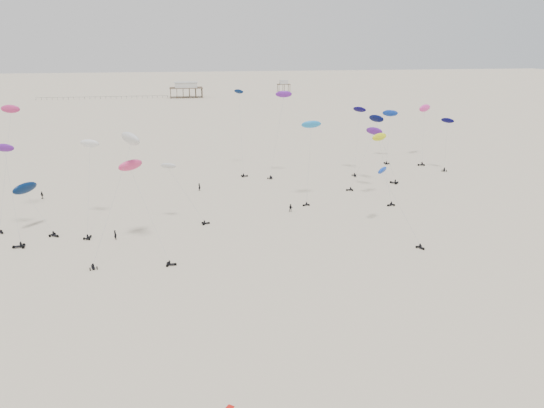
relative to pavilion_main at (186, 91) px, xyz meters
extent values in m
plane|color=beige|center=(10.00, -150.00, -4.22)|extent=(900.00, 900.00, 0.00)
cube|color=brown|center=(0.00, 0.00, 1.93)|extent=(21.00, 13.00, 0.30)
cube|color=silver|center=(0.00, 0.00, 3.68)|extent=(14.00, 8.40, 3.20)
cube|color=#B2B2AD|center=(0.00, 0.00, 5.43)|extent=(15.00, 9.00, 0.30)
cube|color=brown|center=(70.00, 30.00, 0.93)|extent=(9.00, 7.00, 0.30)
cube|color=silver|center=(70.00, 30.00, 2.28)|extent=(5.60, 4.20, 2.40)
cube|color=#B2B2AD|center=(70.00, 30.00, 3.63)|extent=(6.00, 4.50, 0.30)
cube|color=black|center=(-52.00, 0.00, -2.77)|extent=(80.00, 0.10, 0.10)
cylinder|color=gray|center=(41.74, -215.34, 4.32)|extent=(0.03, 0.03, 17.30)
ellipsoid|color=#0A0541|center=(43.14, -212.04, 12.93)|extent=(4.08, 4.37, 2.02)
cylinder|color=gray|center=(-23.50, -248.70, 3.46)|extent=(0.03, 0.03, 19.43)
ellipsoid|color=white|center=(-23.62, -241.97, 11.20)|extent=(4.49, 3.12, 2.08)
cylinder|color=gray|center=(-36.35, -252.72, 3.88)|extent=(0.03, 0.03, 18.19)
ellipsoid|color=#5C198E|center=(-37.99, -247.56, 11.90)|extent=(4.25, 2.61, 1.98)
cylinder|color=gray|center=(34.14, -263.09, 1.15)|extent=(0.03, 0.03, 17.80)
ellipsoid|color=#0E39BB|center=(33.14, -255.62, 6.54)|extent=(3.59, 3.72, 1.76)
cylinder|color=gray|center=(-39.81, -242.69, 6.67)|extent=(0.03, 0.03, 24.53)
ellipsoid|color=#C12D6E|center=(-39.27, -236.03, 17.68)|extent=(4.25, 2.30, 1.98)
cylinder|color=gray|center=(67.58, -215.97, 2.75)|extent=(0.03, 0.03, 12.67)
ellipsoid|color=#05053E|center=(68.02, -214.73, 9.66)|extent=(3.78, 4.27, 1.94)
cylinder|color=gray|center=(-32.60, -250.37, -0.23)|extent=(0.03, 0.03, 10.03)
ellipsoid|color=#051A41|center=(-35.35, -247.73, 4.03)|extent=(5.07, 5.84, 2.78)
cylinder|color=gray|center=(-4.94, -248.87, 1.45)|extent=(0.03, 0.03, 12.80)
ellipsoid|color=silver|center=(-8.29, -246.85, 7.10)|extent=(3.51, 2.52, 1.61)
cylinder|color=gray|center=(56.59, -200.87, 2.54)|extent=(0.03, 0.03, 16.41)
ellipsoid|color=navy|center=(58.79, -195.82, 9.47)|extent=(4.99, 3.55, 2.31)
cylinder|color=gray|center=(39.50, -241.51, 2.74)|extent=(0.03, 0.03, 15.02)
ellipsoid|color=#DAE513|center=(39.31, -237.42, 9.82)|extent=(4.57, 3.12, 2.11)
cylinder|color=gray|center=(37.69, -231.12, 2.79)|extent=(0.03, 0.03, 14.28)
ellipsoid|color=#57198B|center=(40.76, -230.22, 9.98)|extent=(4.11, 4.50, 2.21)
cylinder|color=gray|center=(11.07, -207.37, 6.57)|extent=(0.03, 0.03, 24.10)
ellipsoid|color=#051A45|center=(11.27, -200.81, 17.25)|extent=(3.27, 3.27, 1.58)
cylinder|color=gray|center=(22.30, -239.33, 4.25)|extent=(0.03, 0.03, 16.93)
ellipsoid|color=#1C84D9|center=(23.43, -236.45, 12.98)|extent=(4.85, 2.59, 2.30)
cylinder|color=gray|center=(66.92, -202.73, 3.19)|extent=(0.03, 0.03, 20.05)
ellipsoid|color=#F038A2|center=(70.05, -195.89, 10.79)|extent=(5.64, 4.35, 2.64)
cylinder|color=gray|center=(-11.46, -263.76, 2.66)|extent=(0.03, 0.03, 19.31)
ellipsoid|color=#E23573|center=(-14.63, -257.11, 9.80)|extent=(5.16, 4.83, 2.51)
cylinder|color=gray|center=(-17.30, -264.59, 5.23)|extent=(0.03, 0.03, 21.13)
ellipsoid|color=silver|center=(-14.02, -259.70, 15.00)|extent=(4.89, 5.88, 2.78)
cylinder|color=gray|center=(19.66, -214.95, 6.57)|extent=(0.03, 0.03, 21.10)
ellipsoid|color=#691DA0|center=(21.82, -212.74, 17.44)|extent=(4.58, 2.44, 2.18)
cylinder|color=gray|center=(45.67, -225.98, 3.94)|extent=(0.03, 0.03, 15.80)
ellipsoid|color=#040A39|center=(43.39, -224.29, 12.13)|extent=(3.91, 4.82, 2.27)
imported|color=black|center=(-18.40, -256.48, -4.22)|extent=(0.93, 0.92, 2.13)
imported|color=black|center=(16.89, -246.03, -4.22)|extent=(1.12, 0.86, 2.03)
imported|color=black|center=(-37.93, -226.30, -4.22)|extent=(1.35, 1.22, 2.03)
imported|color=black|center=(-1.64, -225.76, -4.22)|extent=(0.97, 0.97, 2.24)
camera|label=1|loc=(-5.80, -351.68, 30.90)|focal=35.00mm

